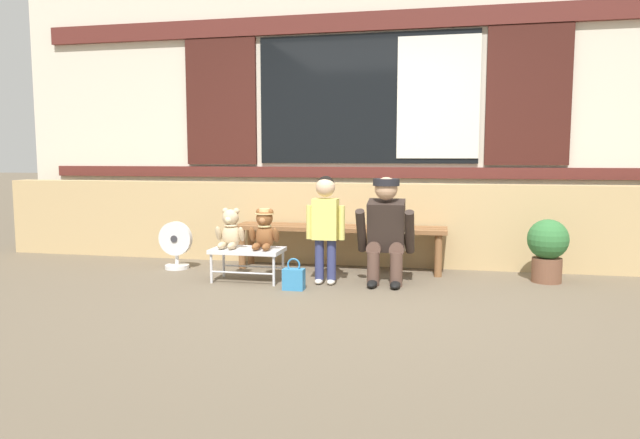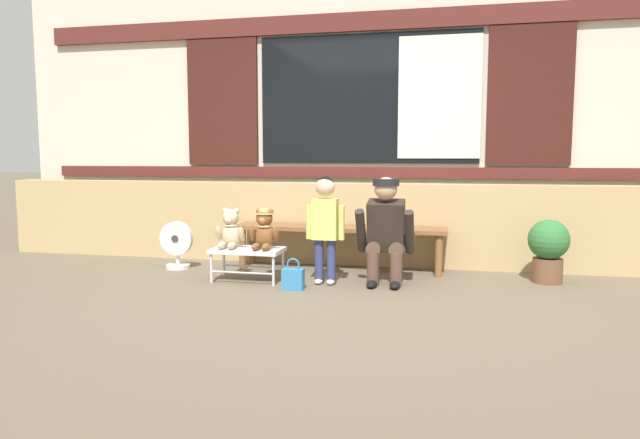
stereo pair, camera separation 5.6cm
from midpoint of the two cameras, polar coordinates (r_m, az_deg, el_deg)
ground_plane at (r=4.74m, az=1.81°, el=-7.51°), size 60.00×60.00×0.00m
brick_low_wall at (r=6.05m, az=4.34°, el=-0.42°), size 8.15×0.25×0.85m
shop_facade at (r=6.56m, az=5.14°, el=12.53°), size 8.32×0.26×3.69m
wooden_bench_long at (r=5.72m, az=2.24°, el=-1.32°), size 2.10×0.40×0.44m
small_display_bench at (r=5.26m, az=-6.88°, el=-3.20°), size 0.64×0.36×0.30m
teddy_bear_plain at (r=5.29m, az=-8.54°, el=-1.02°), size 0.28×0.26×0.36m
teddy_bear_with_hat at (r=5.18m, az=-5.24°, el=-1.02°), size 0.28×0.27×0.36m
child_standing at (r=5.06m, az=0.83°, el=0.19°), size 0.35×0.18×0.96m
adult_crouching at (r=5.10m, az=6.95°, el=-1.07°), size 0.50×0.49×0.95m
handbag_on_ground at (r=4.92m, az=-2.34°, el=-5.85°), size 0.18×0.11×0.27m
potted_plant at (r=5.54m, az=21.93°, el=-2.55°), size 0.36×0.36×0.57m
floor_fan at (r=5.96m, az=-13.72°, el=-2.49°), size 0.34×0.24×0.48m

